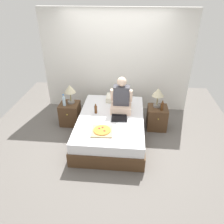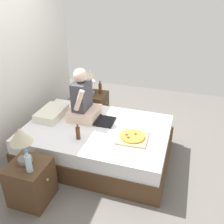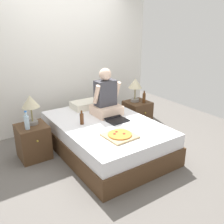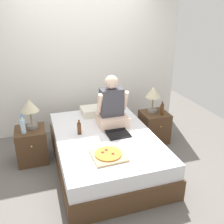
% 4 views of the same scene
% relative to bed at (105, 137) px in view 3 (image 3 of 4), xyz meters
% --- Properties ---
extents(ground_plane, '(5.68, 5.68, 0.00)m').
position_rel_bed_xyz_m(ground_plane, '(0.00, 0.00, -0.25)').
color(ground_plane, '#66605B').
extents(wall_back, '(3.68, 0.12, 2.50)m').
position_rel_bed_xyz_m(wall_back, '(0.00, 1.40, 1.00)').
color(wall_back, silver).
rests_on(wall_back, ground).
extents(bed, '(1.41, 2.08, 0.50)m').
position_rel_bed_xyz_m(bed, '(0.00, 0.00, 0.00)').
color(bed, '#4C331E').
rests_on(bed, ground).
extents(nightstand_left, '(0.44, 0.47, 0.53)m').
position_rel_bed_xyz_m(nightstand_left, '(-1.02, 0.44, 0.02)').
color(nightstand_left, '#4C331E').
rests_on(nightstand_left, ground).
extents(lamp_on_left_nightstand, '(0.26, 0.26, 0.45)m').
position_rel_bed_xyz_m(lamp_on_left_nightstand, '(-0.98, 0.49, 0.61)').
color(lamp_on_left_nightstand, gray).
rests_on(lamp_on_left_nightstand, nightstand_left).
extents(water_bottle, '(0.07, 0.07, 0.28)m').
position_rel_bed_xyz_m(water_bottle, '(-1.10, 0.35, 0.39)').
color(water_bottle, silver).
rests_on(water_bottle, nightstand_left).
extents(nightstand_right, '(0.44, 0.47, 0.53)m').
position_rel_bed_xyz_m(nightstand_right, '(1.02, 0.44, 0.02)').
color(nightstand_right, '#4C331E').
rests_on(nightstand_right, ground).
extents(lamp_on_right_nightstand, '(0.26, 0.26, 0.45)m').
position_rel_bed_xyz_m(lamp_on_right_nightstand, '(0.99, 0.49, 0.61)').
color(lamp_on_right_nightstand, gray).
rests_on(lamp_on_right_nightstand, nightstand_right).
extents(beer_bottle, '(0.06, 0.06, 0.23)m').
position_rel_bed_xyz_m(beer_bottle, '(1.09, 0.34, 0.38)').
color(beer_bottle, '#512D14').
rests_on(beer_bottle, nightstand_right).
extents(pillow, '(0.52, 0.34, 0.12)m').
position_rel_bed_xyz_m(pillow, '(0.08, 0.76, 0.31)').
color(pillow, silver).
rests_on(pillow, bed).
extents(person_seated, '(0.47, 0.40, 0.78)m').
position_rel_bed_xyz_m(person_seated, '(0.20, 0.28, 0.54)').
color(person_seated, beige).
rests_on(person_seated, bed).
extents(laptop, '(0.33, 0.43, 0.07)m').
position_rel_bed_xyz_m(laptop, '(0.18, -0.02, 0.28)').
color(laptop, black).
rests_on(laptop, bed).
extents(pizza_box, '(0.42, 0.42, 0.05)m').
position_rel_bed_xyz_m(pizza_box, '(-0.12, -0.55, 0.27)').
color(pizza_box, tan).
rests_on(pizza_box, bed).
extents(beer_bottle_on_bed, '(0.06, 0.06, 0.22)m').
position_rel_bed_xyz_m(beer_bottle_on_bed, '(-0.34, 0.13, 0.35)').
color(beer_bottle_on_bed, '#4C2811').
rests_on(beer_bottle_on_bed, bed).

